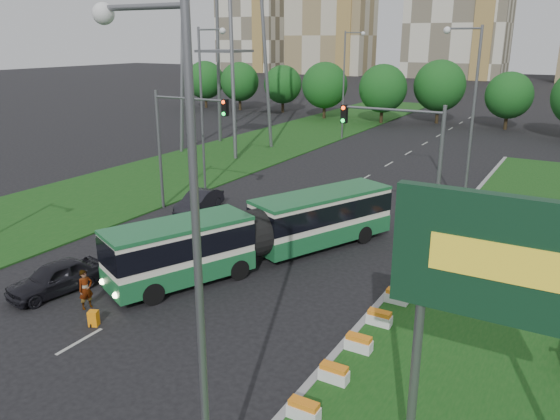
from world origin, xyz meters
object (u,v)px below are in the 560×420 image
Objects in this scene: traffic_mast_median at (410,154)px; pedestrian at (86,289)px; billboard at (526,279)px; car_left_far at (199,201)px; articulated_bus at (259,230)px; car_left_near at (55,278)px; shopping_trolley at (94,318)px; traffic_mast_left at (177,133)px.

traffic_mast_median is 4.50× the size of pedestrian.
car_left_far is (-21.54, 15.57, -5.45)m from billboard.
articulated_bus is 10.05m from car_left_near.
billboard is at bearing -42.81° from car_left_far.
car_left_far is 14.18m from pedestrian.
shopping_trolley is (5.83, -14.42, -0.39)m from car_left_far.
car_left_far is at bearing 88.39° from shopping_trolley.
articulated_bus is (9.09, -4.59, -3.70)m from traffic_mast_left.
pedestrian is (5.48, -12.92, -4.46)m from traffic_mast_left.
traffic_mast_left reaches higher than shopping_trolley.
car_left_near is 2.47m from pedestrian.
car_left_far is at bearing 171.29° from articulated_bus.
traffic_mast_left is 0.49× the size of articulated_bus.
traffic_mast_left reaches higher than car_left_far.
billboard is at bearing -83.61° from pedestrian.
articulated_bus reaches higher than pedestrian.
billboard is at bearing 3.35° from car_left_near.
traffic_mast_left is at bearing 92.92° from shopping_trolley.
car_left_far is at bearing 144.14° from billboard.
car_left_near is 2.44× the size of pedestrian.
pedestrian is 1.81m from shopping_trolley.
car_left_far is at bearing 27.35° from traffic_mast_left.
pedestrian is (-3.61, -8.33, -0.76)m from articulated_bus.
billboard is at bearing -64.97° from traffic_mast_median.
articulated_bus is 3.79× the size of car_left_far.
billboard is 27.13m from car_left_far.
traffic_mast_median is 1.85× the size of car_left_far.
car_left_near is at bearing -131.78° from traffic_mast_median.
shopping_trolley is (1.44, -0.94, -0.56)m from pedestrian.
billboard is at bearing -33.55° from traffic_mast_left.
pedestrian is 2.72× the size of shopping_trolley.
shopping_trolley is at bearing -109.66° from pedestrian.
articulated_bus is 9.20× the size of pedestrian.
traffic_mast_median reaches higher than articulated_bus.
articulated_bus is at bearing 53.18° from shopping_trolley.
pedestrian is at bearing -78.92° from car_left_far.
articulated_bus reaches higher than car_left_near.
articulated_bus reaches higher than shopping_trolley.
billboard is 1.85× the size of car_left_far.
shopping_trolley is at bearing -63.45° from traffic_mast_left.
billboard is 0.49× the size of articulated_bus.
traffic_mast_left is at bearing 146.45° from billboard.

